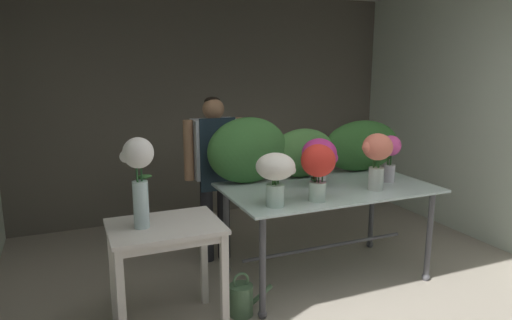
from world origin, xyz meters
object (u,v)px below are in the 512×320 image
at_px(florist, 215,162).
at_px(vase_fuchsia_hydrangea, 390,153).
at_px(display_table_glass, 327,200).
at_px(vase_scarlet_roses, 318,166).
at_px(vase_white_roses_tall, 139,173).
at_px(vase_magenta_freesia, 320,157).
at_px(side_table_white, 165,239).
at_px(watering_can, 242,299).
at_px(vase_ivory_ranunculus, 275,172).
at_px(vase_coral_anemones, 377,155).

distance_m(florist, vase_fuchsia_hydrangea, 1.58).
bearing_deg(display_table_glass, florist, 136.35).
distance_m(florist, vase_scarlet_roses, 1.17).
relative_size(vase_fuchsia_hydrangea, vase_white_roses_tall, 0.68).
bearing_deg(vase_white_roses_tall, display_table_glass, 9.23).
bearing_deg(vase_scarlet_roses, vase_magenta_freesia, 57.43).
relative_size(side_table_white, vase_scarlet_roses, 1.79).
bearing_deg(vase_fuchsia_hydrangea, display_table_glass, 173.19).
distance_m(display_table_glass, vase_magenta_freesia, 0.39).
bearing_deg(watering_can, display_table_glass, 18.09).
relative_size(vase_magenta_freesia, watering_can, 1.19).
xyz_separation_m(display_table_glass, florist, (-0.77, 0.74, 0.25)).
height_order(display_table_glass, vase_ivory_ranunculus, vase_ivory_ranunculus).
bearing_deg(watering_can, vase_fuchsia_hydrangea, 8.66).
distance_m(side_table_white, vase_coral_anemones, 1.82).
height_order(vase_magenta_freesia, vase_coral_anemones, vase_coral_anemones).
bearing_deg(vase_magenta_freesia, vase_fuchsia_hydrangea, -6.90).
xyz_separation_m(vase_fuchsia_hydrangea, vase_white_roses_tall, (-2.19, -0.19, 0.07)).
xyz_separation_m(display_table_glass, vase_coral_anemones, (0.31, -0.24, 0.42)).
bearing_deg(vase_scarlet_roses, display_table_glass, 47.57).
bearing_deg(watering_can, vase_magenta_freesia, 20.42).
height_order(display_table_glass, vase_coral_anemones, vase_coral_anemones).
xyz_separation_m(side_table_white, vase_scarlet_roses, (1.16, -0.06, 0.43)).
xyz_separation_m(vase_ivory_ranunculus, vase_white_roses_tall, (-0.96, 0.06, 0.08)).
xyz_separation_m(display_table_glass, side_table_white, (-1.45, -0.26, -0.03)).
bearing_deg(vase_white_roses_tall, side_table_white, -0.40).
xyz_separation_m(florist, vase_fuchsia_hydrangea, (1.36, -0.81, 0.13)).
xyz_separation_m(vase_scarlet_roses, vase_ivory_ranunculus, (-0.35, 0.01, -0.02)).
relative_size(florist, vase_magenta_freesia, 3.74).
xyz_separation_m(display_table_glass, vase_scarlet_roses, (-0.30, -0.32, 0.40)).
xyz_separation_m(vase_fuchsia_hydrangea, watering_can, (-1.49, -0.23, -0.97)).
xyz_separation_m(vase_coral_anemones, vase_white_roses_tall, (-1.92, -0.02, 0.03)).
xyz_separation_m(florist, vase_white_roses_tall, (-0.84, -1.00, 0.21)).
height_order(florist, vase_ivory_ranunculus, florist).
bearing_deg(side_table_white, display_table_glass, 10.23).
bearing_deg(vase_scarlet_roses, vase_fuchsia_hydrangea, 16.12).
distance_m(side_table_white, vase_magenta_freesia, 1.46).
distance_m(vase_scarlet_roses, watering_can, 1.16).
bearing_deg(vase_fuchsia_hydrangea, vase_scarlet_roses, -163.88).
bearing_deg(florist, vase_white_roses_tall, -129.87).
relative_size(vase_magenta_freesia, vase_white_roses_tall, 0.68).
height_order(display_table_glass, side_table_white, display_table_glass).
relative_size(vase_fuchsia_hydrangea, watering_can, 1.18).
bearing_deg(florist, display_table_glass, -43.65).
distance_m(vase_scarlet_roses, vase_fuchsia_hydrangea, 0.91).
height_order(vase_white_roses_tall, watering_can, vase_white_roses_tall).
distance_m(display_table_glass, watering_can, 1.12).
bearing_deg(vase_coral_anemones, florist, 137.85).
distance_m(vase_magenta_freesia, vase_coral_anemones, 0.46).
bearing_deg(side_table_white, vase_ivory_ranunculus, -3.88).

